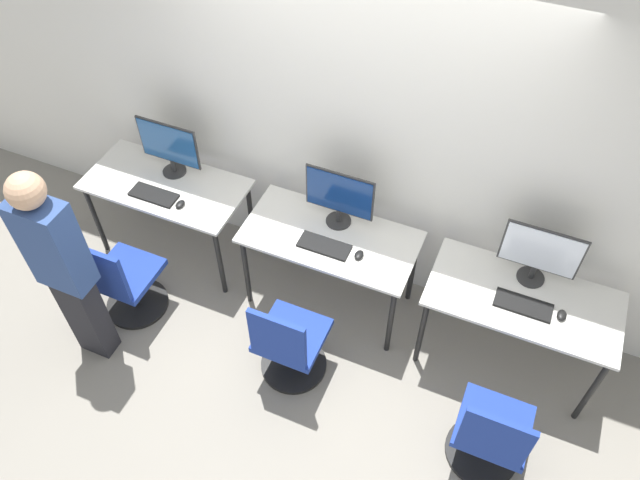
# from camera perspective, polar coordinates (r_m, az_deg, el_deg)

# --- Properties ---
(ground_plane) EXTENTS (20.00, 20.00, 0.00)m
(ground_plane) POSITION_cam_1_polar(r_m,az_deg,el_deg) (4.83, -0.58, -8.09)
(ground_plane) COLOR gray
(wall_back) EXTENTS (12.00, 0.05, 2.80)m
(wall_back) POSITION_cam_1_polar(r_m,az_deg,el_deg) (4.25, 3.33, 10.24)
(wall_back) COLOR silver
(wall_back) RESTS_ON ground_plane
(desk_left) EXTENTS (1.24, 0.62, 0.75)m
(desk_left) POSITION_cam_1_polar(r_m,az_deg,el_deg) (4.98, -13.83, 4.34)
(desk_left) COLOR silver
(desk_left) RESTS_ON ground_plane
(monitor_left) EXTENTS (0.50, 0.18, 0.46)m
(monitor_left) POSITION_cam_1_polar(r_m,az_deg,el_deg) (4.84, -13.64, 8.32)
(monitor_left) COLOR #2D2D2D
(monitor_left) RESTS_ON desk_left
(keyboard_left) EXTENTS (0.37, 0.15, 0.02)m
(keyboard_left) POSITION_cam_1_polar(r_m,az_deg,el_deg) (4.84, -14.96, 4.01)
(keyboard_left) COLOR black
(keyboard_left) RESTS_ON desk_left
(mouse_left) EXTENTS (0.06, 0.09, 0.03)m
(mouse_left) POSITION_cam_1_polar(r_m,az_deg,el_deg) (4.71, -12.66, 3.21)
(mouse_left) COLOR black
(mouse_left) RESTS_ON desk_left
(office_chair_left) EXTENTS (0.48, 0.48, 0.87)m
(office_chair_left) POSITION_cam_1_polar(r_m,az_deg,el_deg) (4.87, -17.49, -3.75)
(office_chair_left) COLOR black
(office_chair_left) RESTS_ON ground_plane
(person_left) EXTENTS (0.36, 0.23, 1.72)m
(person_left) POSITION_cam_1_polar(r_m,az_deg,el_deg) (4.30, -22.50, -2.15)
(person_left) COLOR #232328
(person_left) RESTS_ON ground_plane
(desk_center) EXTENTS (1.24, 0.62, 0.75)m
(desk_center) POSITION_cam_1_polar(r_m,az_deg,el_deg) (4.47, 0.93, -0.36)
(desk_center) COLOR silver
(desk_center) RESTS_ON ground_plane
(monitor_center) EXTENTS (0.50, 0.18, 0.46)m
(monitor_center) POSITION_cam_1_polar(r_m,az_deg,el_deg) (4.32, 1.78, 4.02)
(monitor_center) COLOR #2D2D2D
(monitor_center) RESTS_ON desk_center
(keyboard_center) EXTENTS (0.37, 0.15, 0.02)m
(keyboard_center) POSITION_cam_1_polar(r_m,az_deg,el_deg) (4.33, 0.39, -0.54)
(keyboard_center) COLOR black
(keyboard_center) RESTS_ON desk_center
(mouse_center) EXTENTS (0.06, 0.09, 0.03)m
(mouse_center) POSITION_cam_1_polar(r_m,az_deg,el_deg) (4.28, 3.59, -1.38)
(mouse_center) COLOR black
(mouse_center) RESTS_ON desk_center
(office_chair_center) EXTENTS (0.48, 0.48, 0.87)m
(office_chair_center) POSITION_cam_1_polar(r_m,az_deg,el_deg) (4.34, -2.85, -9.63)
(office_chair_center) COLOR black
(office_chair_center) RESTS_ON ground_plane
(desk_right) EXTENTS (1.24, 0.62, 0.75)m
(desk_right) POSITION_cam_1_polar(r_m,az_deg,el_deg) (4.34, 17.96, -5.73)
(desk_right) COLOR silver
(desk_right) RESTS_ON ground_plane
(monitor_right) EXTENTS (0.50, 0.18, 0.46)m
(monitor_right) POSITION_cam_1_polar(r_m,az_deg,el_deg) (4.21, 19.49, -1.15)
(monitor_right) COLOR #2D2D2D
(monitor_right) RESTS_ON desk_right
(keyboard_right) EXTENTS (0.37, 0.15, 0.02)m
(keyboard_right) POSITION_cam_1_polar(r_m,az_deg,el_deg) (4.23, 18.08, -5.67)
(keyboard_right) COLOR black
(keyboard_right) RESTS_ON desk_right
(mouse_right) EXTENTS (0.06, 0.09, 0.03)m
(mouse_right) POSITION_cam_1_polar(r_m,az_deg,el_deg) (4.25, 21.23, -6.43)
(mouse_right) COLOR black
(mouse_right) RESTS_ON desk_right
(office_chair_right) EXTENTS (0.48, 0.48, 0.87)m
(office_chair_right) POSITION_cam_1_polar(r_m,az_deg,el_deg) (4.17, 15.27, -17.02)
(office_chair_right) COLOR black
(office_chair_right) RESTS_ON ground_plane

